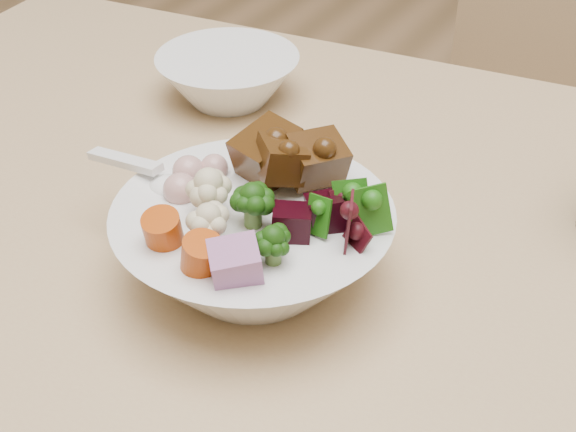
{
  "coord_description": "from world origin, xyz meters",
  "views": [
    {
      "loc": [
        0.05,
        -0.45,
        1.06
      ],
      "look_at": [
        -0.17,
        -0.07,
        0.74
      ],
      "focal_mm": 50.0,
      "sensor_mm": 36.0,
      "label": 1
    }
  ],
  "objects_px": {
    "chair_far": "(521,188)",
    "food_bowl": "(256,239)",
    "side_bowl": "(228,78)",
    "dining_table": "(520,422)"
  },
  "relations": [
    {
      "from": "chair_far",
      "to": "side_bowl",
      "type": "distance_m",
      "value": 0.5
    },
    {
      "from": "chair_far",
      "to": "side_bowl",
      "type": "xyz_separation_m",
      "value": [
        -0.24,
        -0.36,
        0.26
      ]
    },
    {
      "from": "chair_far",
      "to": "food_bowl",
      "type": "height_order",
      "value": "food_bowl"
    },
    {
      "from": "chair_far",
      "to": "side_bowl",
      "type": "relative_size",
      "value": 5.45
    },
    {
      "from": "dining_table",
      "to": "food_bowl",
      "type": "distance_m",
      "value": 0.23
    },
    {
      "from": "chair_far",
      "to": "side_bowl",
      "type": "height_order",
      "value": "chair_far"
    },
    {
      "from": "dining_table",
      "to": "food_bowl",
      "type": "height_order",
      "value": "food_bowl"
    },
    {
      "from": "dining_table",
      "to": "side_bowl",
      "type": "bearing_deg",
      "value": 146.83
    },
    {
      "from": "dining_table",
      "to": "chair_far",
      "type": "distance_m",
      "value": 0.6
    },
    {
      "from": "food_bowl",
      "to": "chair_far",
      "type": "bearing_deg",
      "value": 83.15
    }
  ]
}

